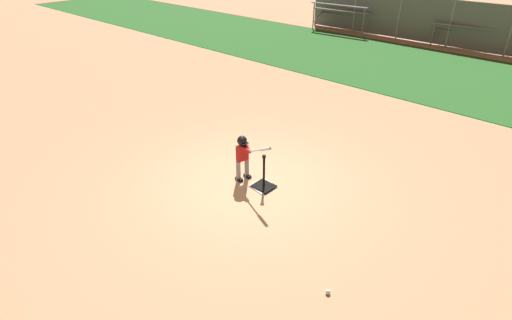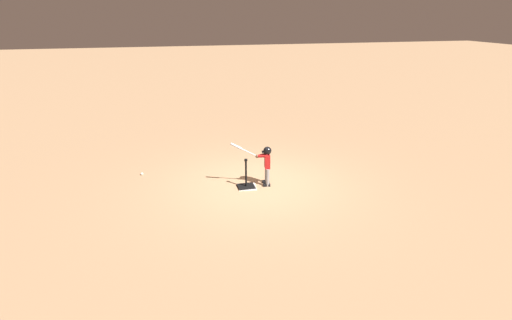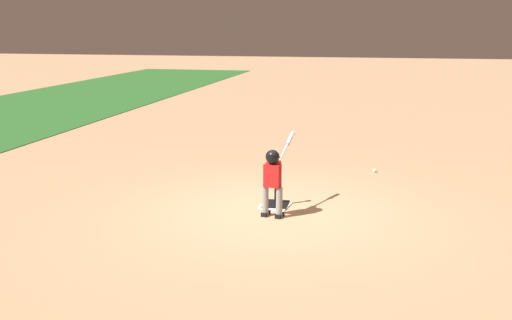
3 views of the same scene
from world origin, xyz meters
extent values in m
plane|color=tan|center=(0.00, 0.00, 0.00)|extent=(90.00, 90.00, 0.00)
cube|color=white|center=(0.30, 0.08, 0.01)|extent=(0.50, 0.50, 0.02)
cube|color=black|center=(0.32, 0.08, 0.02)|extent=(0.42, 0.38, 0.04)
cylinder|color=black|center=(0.32, 0.08, 0.38)|extent=(0.05, 0.05, 0.67)
cylinder|color=black|center=(0.32, 0.08, 0.74)|extent=(0.08, 0.08, 0.05)
cylinder|color=gray|center=(-0.22, 0.14, 0.23)|extent=(0.11, 0.11, 0.46)
cube|color=black|center=(-0.20, 0.13, 0.03)|extent=(0.19, 0.12, 0.06)
cylinder|color=gray|center=(-0.26, -0.08, 0.23)|extent=(0.11, 0.11, 0.46)
cube|color=black|center=(-0.24, -0.09, 0.03)|extent=(0.19, 0.12, 0.06)
cube|color=red|center=(-0.24, 0.03, 0.63)|extent=(0.17, 0.26, 0.34)
sphere|color=brown|center=(-0.24, 0.03, 0.91)|extent=(0.18, 0.18, 0.18)
sphere|color=black|center=(-0.24, 0.03, 0.92)|extent=(0.21, 0.21, 0.21)
cube|color=black|center=(-0.16, 0.01, 0.89)|extent=(0.13, 0.17, 0.01)
cylinder|color=red|center=(-0.11, 0.04, 0.79)|extent=(0.28, 0.19, 0.10)
cylinder|color=red|center=(-0.12, -0.03, 0.79)|extent=(0.28, 0.10, 0.10)
sphere|color=brown|center=(0.01, -0.02, 0.77)|extent=(0.09, 0.09, 0.09)
cylinder|color=silver|center=(0.32, -0.08, 0.94)|extent=(0.64, 0.15, 0.37)
cylinder|color=silver|center=(0.52, -0.11, 1.05)|extent=(0.30, 0.11, 0.20)
cylinder|color=black|center=(-0.01, -0.02, 0.77)|extent=(0.04, 0.05, 0.05)
sphere|color=white|center=(2.89, -1.40, 0.04)|extent=(0.07, 0.07, 0.07)
camera|label=1|loc=(4.89, -5.16, 4.65)|focal=28.00mm
camera|label=2|loc=(2.34, 9.08, 4.17)|focal=28.00mm
camera|label=3|loc=(-8.61, -1.55, 2.80)|focal=42.00mm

